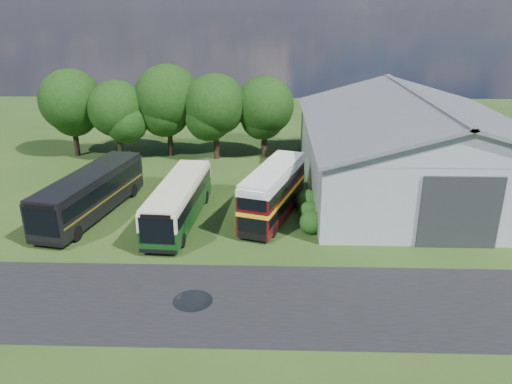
{
  "coord_description": "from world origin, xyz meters",
  "views": [
    {
      "loc": [
        2.69,
        -26.25,
        15.21
      ],
      "look_at": [
        1.62,
        8.0,
        2.26
      ],
      "focal_mm": 35.0,
      "sensor_mm": 36.0,
      "label": 1
    }
  ],
  "objects_px": {
    "storage_shed": "(414,140)",
    "bus_maroon_double": "(273,193)",
    "bus_green_single": "(179,201)",
    "bus_dark_single": "(91,193)"
  },
  "relations": [
    {
      "from": "storage_shed",
      "to": "bus_green_single",
      "type": "height_order",
      "value": "storage_shed"
    },
    {
      "from": "storage_shed",
      "to": "bus_green_single",
      "type": "relative_size",
      "value": 2.16
    },
    {
      "from": "bus_maroon_double",
      "to": "storage_shed",
      "type": "bearing_deg",
      "value": 49.57
    },
    {
      "from": "bus_green_single",
      "to": "bus_dark_single",
      "type": "xyz_separation_m",
      "value": [
        -6.9,
        1.12,
        0.13
      ]
    },
    {
      "from": "storage_shed",
      "to": "bus_dark_single",
      "type": "xyz_separation_m",
      "value": [
        -25.92,
        -7.39,
        -2.37
      ]
    },
    {
      "from": "bus_maroon_double",
      "to": "bus_green_single",
      "type": "bearing_deg",
      "value": -153.47
    },
    {
      "from": "storage_shed",
      "to": "bus_maroon_double",
      "type": "xyz_separation_m",
      "value": [
        -12.1,
        -7.46,
        -2.17
      ]
    },
    {
      "from": "bus_green_single",
      "to": "bus_dark_single",
      "type": "relative_size",
      "value": 0.92
    },
    {
      "from": "bus_dark_single",
      "to": "storage_shed",
      "type": "bearing_deg",
      "value": 26.99
    },
    {
      "from": "bus_green_single",
      "to": "bus_dark_single",
      "type": "bearing_deg",
      "value": 175.0
    }
  ]
}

